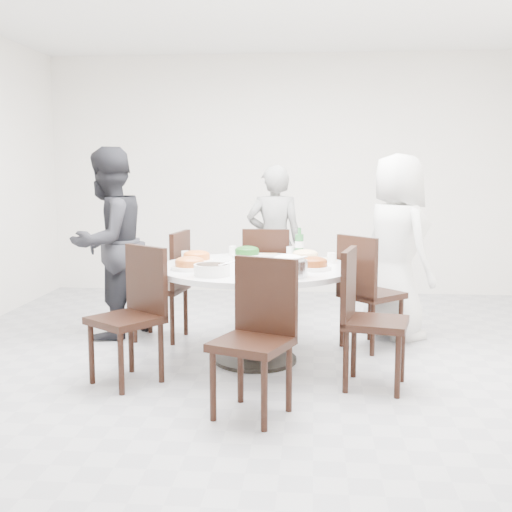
# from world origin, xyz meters

# --- Properties ---
(floor) EXTENTS (6.00, 6.00, 0.01)m
(floor) POSITION_xyz_m (0.00, 0.00, 0.00)
(floor) COLOR #A1A1A5
(floor) RESTS_ON ground
(wall_back) EXTENTS (6.00, 0.01, 2.80)m
(wall_back) POSITION_xyz_m (0.00, 3.00, 1.40)
(wall_back) COLOR white
(wall_back) RESTS_ON ground
(wall_front) EXTENTS (6.00, 0.01, 2.80)m
(wall_front) POSITION_xyz_m (0.00, -3.00, 1.40)
(wall_front) COLOR white
(wall_front) RESTS_ON ground
(dining_table) EXTENTS (1.50, 1.50, 0.75)m
(dining_table) POSITION_xyz_m (-0.28, 0.18, 0.38)
(dining_table) COLOR white
(dining_table) RESTS_ON floor
(chair_ne) EXTENTS (0.59, 0.59, 0.95)m
(chair_ne) POSITION_xyz_m (0.64, 0.64, 0.47)
(chair_ne) COLOR black
(chair_ne) RESTS_ON floor
(chair_n) EXTENTS (0.42, 0.42, 0.95)m
(chair_n) POSITION_xyz_m (-0.27, 1.21, 0.47)
(chair_n) COLOR black
(chair_n) RESTS_ON floor
(chair_nw) EXTENTS (0.47, 0.47, 0.95)m
(chair_nw) POSITION_xyz_m (-1.17, 0.76, 0.47)
(chair_nw) COLOR black
(chair_nw) RESTS_ON floor
(chair_sw) EXTENTS (0.59, 0.59, 0.95)m
(chair_sw) POSITION_xyz_m (-1.14, -0.41, 0.47)
(chair_sw) COLOR black
(chair_sw) RESTS_ON floor
(chair_s) EXTENTS (0.55, 0.55, 0.95)m
(chair_s) POSITION_xyz_m (-0.21, -0.93, 0.47)
(chair_s) COLOR black
(chair_s) RESTS_ON floor
(chair_se) EXTENTS (0.50, 0.50, 0.95)m
(chair_se) POSITION_xyz_m (0.58, -0.34, 0.47)
(chair_se) COLOR black
(chair_se) RESTS_ON floor
(diner_right) EXTENTS (0.84, 0.94, 1.61)m
(diner_right) POSITION_xyz_m (0.88, 0.99, 0.81)
(diner_right) COLOR silver
(diner_right) RESTS_ON floor
(diner_middle) EXTENTS (0.57, 0.39, 1.52)m
(diner_middle) POSITION_xyz_m (-0.23, 1.69, 0.76)
(diner_middle) COLOR black
(diner_middle) RESTS_ON floor
(diner_left) EXTENTS (0.91, 1.00, 1.67)m
(diner_left) POSITION_xyz_m (-1.64, 0.80, 0.84)
(diner_left) COLOR black
(diner_left) RESTS_ON floor
(dish_greens) EXTENTS (0.26, 0.26, 0.07)m
(dish_greens) POSITION_xyz_m (-0.40, 0.64, 0.78)
(dish_greens) COLOR white
(dish_greens) RESTS_ON dining_table
(dish_pale) EXTENTS (0.26, 0.26, 0.07)m
(dish_pale) POSITION_xyz_m (0.09, 0.45, 0.79)
(dish_pale) COLOR white
(dish_pale) RESTS_ON dining_table
(dish_orange) EXTENTS (0.27, 0.27, 0.07)m
(dish_orange) POSITION_xyz_m (-0.77, 0.32, 0.79)
(dish_orange) COLOR white
(dish_orange) RESTS_ON dining_table
(dish_redbrown) EXTENTS (0.27, 0.27, 0.07)m
(dish_redbrown) POSITION_xyz_m (0.15, 0.05, 0.78)
(dish_redbrown) COLOR white
(dish_redbrown) RESTS_ON dining_table
(dish_tofu) EXTENTS (0.28, 0.28, 0.07)m
(dish_tofu) POSITION_xyz_m (-0.75, -0.03, 0.79)
(dish_tofu) COLOR white
(dish_tofu) RESTS_ON dining_table
(rice_bowl) EXTENTS (0.27, 0.27, 0.11)m
(rice_bowl) POSITION_xyz_m (-0.02, -0.26, 0.81)
(rice_bowl) COLOR silver
(rice_bowl) RESTS_ON dining_table
(soup_bowl) EXTENTS (0.25, 0.25, 0.08)m
(soup_bowl) POSITION_xyz_m (-0.55, -0.27, 0.79)
(soup_bowl) COLOR white
(soup_bowl) RESTS_ON dining_table
(beverage_bottle) EXTENTS (0.07, 0.07, 0.25)m
(beverage_bottle) POSITION_xyz_m (0.04, 0.69, 0.87)
(beverage_bottle) COLOR #2A6A35
(beverage_bottle) RESTS_ON dining_table
(tea_cups) EXTENTS (0.07, 0.07, 0.08)m
(tea_cups) POSITION_xyz_m (-0.25, 0.81, 0.79)
(tea_cups) COLOR white
(tea_cups) RESTS_ON dining_table
(chopsticks) EXTENTS (0.24, 0.04, 0.01)m
(chopsticks) POSITION_xyz_m (-0.27, 0.81, 0.76)
(chopsticks) COLOR tan
(chopsticks) RESTS_ON dining_table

